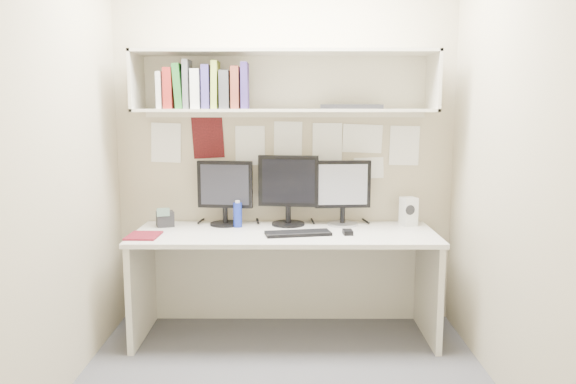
{
  "coord_description": "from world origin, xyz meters",
  "views": [
    {
      "loc": [
        0.03,
        -3.01,
        1.55
      ],
      "look_at": [
        0.02,
        0.35,
        1.04
      ],
      "focal_mm": 35.0,
      "sensor_mm": 36.0,
      "label": 1
    }
  ],
  "objects_px": {
    "desk": "(285,284)",
    "speaker": "(409,211)",
    "monitor_center": "(288,188)",
    "maroon_notebook": "(144,236)",
    "monitor_left": "(225,190)",
    "keyboard": "(298,233)",
    "desk_phone": "(165,219)",
    "monitor_right": "(343,190)"
  },
  "relations": [
    {
      "from": "monitor_right",
      "to": "speaker",
      "type": "height_order",
      "value": "monitor_right"
    },
    {
      "from": "desk",
      "to": "speaker",
      "type": "bearing_deg",
      "value": 13.2
    },
    {
      "from": "monitor_left",
      "to": "desk_phone",
      "type": "height_order",
      "value": "monitor_left"
    },
    {
      "from": "monitor_right",
      "to": "desk_phone",
      "type": "xyz_separation_m",
      "value": [
        -1.24,
        -0.06,
        -0.19
      ]
    },
    {
      "from": "speaker",
      "to": "monitor_center",
      "type": "bearing_deg",
      "value": 161.71
    },
    {
      "from": "desk",
      "to": "speaker",
      "type": "height_order",
      "value": "speaker"
    },
    {
      "from": "monitor_right",
      "to": "speaker",
      "type": "relative_size",
      "value": 2.29
    },
    {
      "from": "desk",
      "to": "monitor_left",
      "type": "xyz_separation_m",
      "value": [
        -0.42,
        0.22,
        0.61
      ]
    },
    {
      "from": "monitor_left",
      "to": "desk_phone",
      "type": "distance_m",
      "value": 0.46
    },
    {
      "from": "monitor_center",
      "to": "keyboard",
      "type": "xyz_separation_m",
      "value": [
        0.06,
        -0.32,
        -0.25
      ]
    },
    {
      "from": "desk",
      "to": "maroon_notebook",
      "type": "distance_m",
      "value": 0.99
    },
    {
      "from": "monitor_center",
      "to": "maroon_notebook",
      "type": "bearing_deg",
      "value": -150.46
    },
    {
      "from": "monitor_left",
      "to": "maroon_notebook",
      "type": "height_order",
      "value": "monitor_left"
    },
    {
      "from": "speaker",
      "to": "maroon_notebook",
      "type": "relative_size",
      "value": 0.83
    },
    {
      "from": "monitor_left",
      "to": "keyboard",
      "type": "xyz_separation_m",
      "value": [
        0.51,
        -0.32,
        -0.24
      ]
    },
    {
      "from": "monitor_left",
      "to": "speaker",
      "type": "distance_m",
      "value": 1.29
    },
    {
      "from": "keyboard",
      "to": "maroon_notebook",
      "type": "xyz_separation_m",
      "value": [
        -0.99,
        -0.05,
        -0.0
      ]
    },
    {
      "from": "speaker",
      "to": "desk_phone",
      "type": "relative_size",
      "value": 1.4
    },
    {
      "from": "desk",
      "to": "monitor_center",
      "type": "xyz_separation_m",
      "value": [
        0.02,
        0.22,
        0.63
      ]
    },
    {
      "from": "keyboard",
      "to": "maroon_notebook",
      "type": "distance_m",
      "value": 0.99
    },
    {
      "from": "desk",
      "to": "maroon_notebook",
      "type": "height_order",
      "value": "maroon_notebook"
    },
    {
      "from": "keyboard",
      "to": "maroon_notebook",
      "type": "bearing_deg",
      "value": 172.54
    },
    {
      "from": "speaker",
      "to": "maroon_notebook",
      "type": "distance_m",
      "value": 1.81
    },
    {
      "from": "maroon_notebook",
      "to": "monitor_right",
      "type": "bearing_deg",
      "value": 17.64
    },
    {
      "from": "monitor_center",
      "to": "desk_phone",
      "type": "relative_size",
      "value": 3.46
    },
    {
      "from": "maroon_notebook",
      "to": "desk",
      "type": "bearing_deg",
      "value": 11.33
    },
    {
      "from": "monitor_right",
      "to": "maroon_notebook",
      "type": "height_order",
      "value": "monitor_right"
    },
    {
      "from": "monitor_right",
      "to": "monitor_center",
      "type": "bearing_deg",
      "value": 175.7
    },
    {
      "from": "keyboard",
      "to": "speaker",
      "type": "bearing_deg",
      "value": 10.58
    },
    {
      "from": "desk",
      "to": "monitor_center",
      "type": "bearing_deg",
      "value": 84.24
    },
    {
      "from": "keyboard",
      "to": "speaker",
      "type": "height_order",
      "value": "speaker"
    },
    {
      "from": "speaker",
      "to": "desk_phone",
      "type": "bearing_deg",
      "value": 164.29
    },
    {
      "from": "monitor_left",
      "to": "desk",
      "type": "bearing_deg",
      "value": -20.9
    },
    {
      "from": "keyboard",
      "to": "desk_phone",
      "type": "relative_size",
      "value": 2.99
    },
    {
      "from": "maroon_notebook",
      "to": "speaker",
      "type": "bearing_deg",
      "value": 13.12
    },
    {
      "from": "monitor_left",
      "to": "monitor_center",
      "type": "height_order",
      "value": "monitor_center"
    },
    {
      "from": "desk_phone",
      "to": "monitor_left",
      "type": "bearing_deg",
      "value": -11.43
    },
    {
      "from": "monitor_right",
      "to": "desk_phone",
      "type": "distance_m",
      "value": 1.25
    },
    {
      "from": "monitor_center",
      "to": "maroon_notebook",
      "type": "height_order",
      "value": "monitor_center"
    },
    {
      "from": "speaker",
      "to": "desk_phone",
      "type": "distance_m",
      "value": 1.7
    },
    {
      "from": "monitor_right",
      "to": "speaker",
      "type": "distance_m",
      "value": 0.48
    },
    {
      "from": "desk",
      "to": "monitor_center",
      "type": "height_order",
      "value": "monitor_center"
    }
  ]
}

